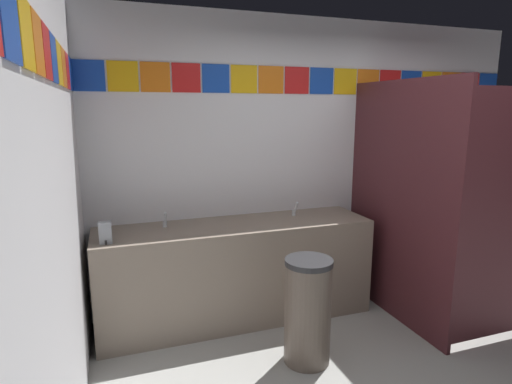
# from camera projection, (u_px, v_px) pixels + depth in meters

# --- Properties ---
(wall_back) EXTENTS (4.31, 0.09, 2.64)m
(wall_back) POSITION_uv_depth(u_px,v_px,m) (317.00, 160.00, 4.09)
(wall_back) COLOR silver
(wall_back) RESTS_ON ground_plane
(wall_side) EXTENTS (0.09, 3.37, 2.64)m
(wall_side) POSITION_uv_depth(u_px,v_px,m) (44.00, 228.00, 1.78)
(wall_side) COLOR silver
(wall_side) RESTS_ON ground_plane
(vanity_counter) EXTENTS (2.34, 0.60, 0.86)m
(vanity_counter) POSITION_uv_depth(u_px,v_px,m) (237.00, 270.00, 3.65)
(vanity_counter) COLOR gray
(vanity_counter) RESTS_ON ground_plane
(faucet_left) EXTENTS (0.04, 0.10, 0.14)m
(faucet_left) POSITION_uv_depth(u_px,v_px,m) (165.00, 221.00, 3.45)
(faucet_left) COLOR silver
(faucet_left) RESTS_ON vanity_counter
(faucet_right) EXTENTS (0.04, 0.10, 0.14)m
(faucet_right) POSITION_uv_depth(u_px,v_px,m) (295.00, 210.00, 3.83)
(faucet_right) COLOR silver
(faucet_right) RESTS_ON vanity_counter
(soap_dispenser) EXTENTS (0.09, 0.09, 0.16)m
(soap_dispenser) POSITION_uv_depth(u_px,v_px,m) (105.00, 233.00, 3.04)
(soap_dispenser) COLOR gray
(soap_dispenser) RESTS_ON vanity_counter
(stall_divider) EXTENTS (0.92, 1.40, 2.06)m
(stall_divider) POSITION_uv_depth(u_px,v_px,m) (435.00, 208.00, 3.41)
(stall_divider) COLOR #471E23
(stall_divider) RESTS_ON ground_plane
(toilet) EXTENTS (0.39, 0.49, 0.74)m
(toilet) POSITION_uv_depth(u_px,v_px,m) (426.00, 266.00, 4.10)
(toilet) COLOR white
(toilet) RESTS_ON ground_plane
(trash_bin) EXTENTS (0.34, 0.34, 0.79)m
(trash_bin) POSITION_uv_depth(u_px,v_px,m) (308.00, 311.00, 3.01)
(trash_bin) COLOR brown
(trash_bin) RESTS_ON ground_plane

